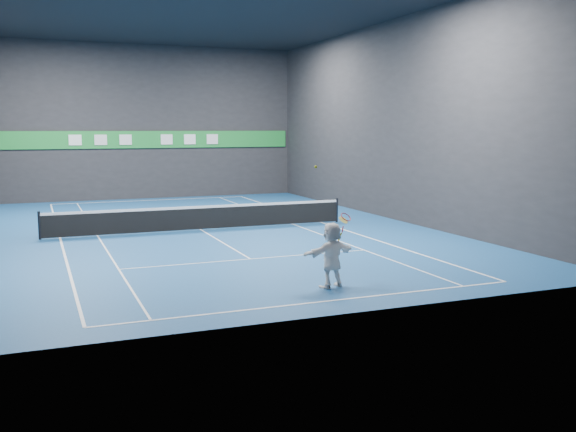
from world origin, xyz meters
name	(u,v)px	position (x,y,z in m)	size (l,w,h in m)	color
ground	(201,230)	(0.00, 0.00, 0.00)	(26.00, 26.00, 0.00)	navy
ceiling	(197,4)	(0.00, 0.00, 9.00)	(26.00, 26.00, 0.00)	black
wall_back	(146,122)	(0.00, 13.00, 4.50)	(18.00, 0.10, 9.00)	#252528
wall_front	(346,112)	(0.00, -13.00, 4.50)	(18.00, 0.10, 9.00)	#252528
wall_right	(393,121)	(9.00, 0.00, 4.50)	(0.10, 26.00, 9.00)	#252528
baseline_near	(323,302)	(0.00, -11.89, 0.00)	(10.98, 0.08, 0.01)	white
baseline_far	(151,200)	(0.00, 11.89, 0.00)	(10.98, 0.08, 0.01)	white
sideline_doubles_left	(60,238)	(-5.49, 0.00, 0.00)	(0.08, 23.78, 0.01)	white
sideline_doubles_right	(322,223)	(5.49, 0.00, 0.00)	(0.08, 23.78, 0.01)	white
sideline_singles_left	(98,236)	(-4.11, 0.00, 0.00)	(0.06, 23.78, 0.01)	white
sideline_singles_right	(294,224)	(4.11, 0.00, 0.00)	(0.06, 23.78, 0.01)	white
service_line_near	(250,259)	(0.00, -6.40, 0.00)	(8.23, 0.06, 0.01)	white
service_line_far	(170,211)	(0.00, 6.40, 0.00)	(8.23, 0.06, 0.01)	white
center_service_line	(201,230)	(0.00, 0.00, 0.00)	(0.06, 12.80, 0.01)	white
player	(332,255)	(0.82, -10.66, 0.86)	(1.60, 0.51, 1.73)	white
tennis_ball	(316,167)	(0.41, -10.53, 3.17)	(0.07, 0.07, 0.07)	#CCD022
tennis_net	(201,217)	(0.00, 0.00, 0.54)	(12.50, 0.10, 1.07)	black
sponsor_banner	(146,140)	(0.00, 12.93, 3.50)	(17.64, 0.11, 1.00)	#1E8B34
tennis_racket	(345,220)	(1.22, -10.61, 1.75)	(0.46, 0.36, 0.77)	#B21317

